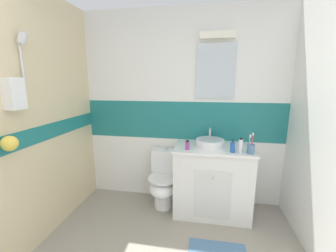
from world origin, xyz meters
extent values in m
cube|color=white|center=(0.00, 2.45, 0.42)|extent=(3.20, 0.10, 0.85)
cube|color=#1E7272|center=(0.00, 2.45, 1.10)|extent=(3.20, 0.10, 0.50)
cube|color=white|center=(0.00, 2.45, 1.93)|extent=(3.20, 0.10, 1.15)
cube|color=silver|center=(0.41, 2.39, 1.73)|extent=(0.47, 0.02, 0.66)
cube|color=white|center=(0.41, 2.35, 2.14)|extent=(0.41, 0.10, 0.08)
cube|color=beige|center=(-1.35, 1.20, 1.25)|extent=(0.10, 3.48, 2.50)
cube|color=#1E7272|center=(-1.30, 1.20, 1.10)|extent=(0.01, 3.48, 0.16)
cube|color=white|center=(-1.25, 1.16, 1.51)|extent=(0.10, 0.14, 0.26)
cylinder|color=silver|center=(-1.27, 1.30, 1.74)|extent=(0.02, 0.02, 0.46)
cylinder|color=silver|center=(-1.23, 1.30, 1.97)|extent=(0.10, 0.07, 0.11)
sphere|color=#F2CC4C|center=(-1.22, 1.03, 1.13)|extent=(0.12, 0.12, 0.12)
cube|color=silver|center=(0.41, 2.13, 0.41)|extent=(0.89, 0.54, 0.82)
cube|color=white|center=(0.41, 2.12, 0.83)|extent=(0.91, 0.56, 0.03)
cube|color=silver|center=(0.41, 1.86, 0.37)|extent=(0.40, 0.01, 0.57)
cylinder|color=silver|center=(0.41, 1.84, 0.57)|extent=(0.02, 0.02, 0.03)
cylinder|color=white|center=(0.37, 2.14, 0.89)|extent=(0.33, 0.33, 0.08)
cylinder|color=#AFB1BA|center=(0.37, 2.14, 0.93)|extent=(0.27, 0.27, 0.01)
cylinder|color=silver|center=(0.37, 2.34, 0.94)|extent=(0.03, 0.03, 0.18)
cylinder|color=silver|center=(0.37, 2.24, 1.03)|extent=(0.02, 0.15, 0.02)
cylinder|color=white|center=(-0.20, 2.12, 0.09)|extent=(0.24, 0.24, 0.18)
ellipsoid|color=white|center=(-0.20, 2.08, 0.29)|extent=(0.34, 0.42, 0.22)
cylinder|color=white|center=(-0.20, 2.08, 0.41)|extent=(0.37, 0.37, 0.02)
cube|color=white|center=(-0.20, 2.29, 0.56)|extent=(0.36, 0.17, 0.32)
cylinder|color=silver|center=(-0.20, 2.29, 0.73)|extent=(0.04, 0.04, 0.02)
cylinder|color=#4C7299|center=(0.79, 1.93, 0.90)|extent=(0.08, 0.08, 0.10)
cylinder|color=#D872BF|center=(0.78, 1.93, 0.96)|extent=(0.02, 0.02, 0.16)
cube|color=white|center=(0.78, 1.93, 1.04)|extent=(0.01, 0.02, 0.03)
cylinder|color=#D83F4C|center=(0.80, 1.94, 0.97)|extent=(0.03, 0.02, 0.18)
cube|color=white|center=(0.80, 1.94, 1.06)|extent=(0.01, 0.02, 0.03)
cylinder|color=#2659B2|center=(0.61, 1.95, 0.91)|extent=(0.05, 0.05, 0.11)
cylinder|color=#262626|center=(0.61, 1.95, 0.98)|extent=(0.01, 0.01, 0.04)
cylinder|color=#262626|center=(0.61, 1.94, 1.00)|extent=(0.01, 0.02, 0.01)
cylinder|color=#993F99|center=(0.11, 1.96, 0.89)|extent=(0.05, 0.05, 0.09)
cylinder|color=black|center=(0.11, 1.96, 0.95)|extent=(0.03, 0.03, 0.02)
cylinder|color=white|center=(0.69, 1.95, 0.92)|extent=(0.05, 0.05, 0.15)
cylinder|color=black|center=(0.69, 1.95, 1.01)|extent=(0.03, 0.03, 0.02)
camera|label=1|loc=(0.29, -0.34, 1.60)|focal=22.69mm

